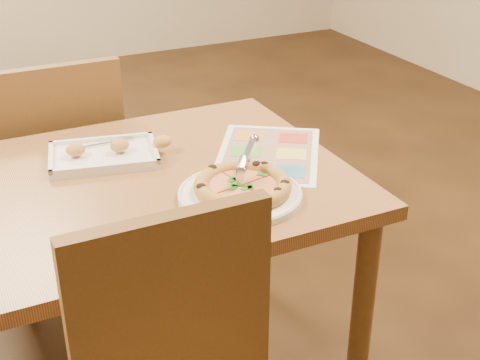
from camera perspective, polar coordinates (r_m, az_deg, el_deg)
name	(u,v)px	position (r m, az deg, el deg)	size (l,w,h in m)	color
dining_table	(105,216)	(1.80, -11.48, -3.00)	(1.30, 0.85, 0.72)	olive
chair_far	(58,153)	(2.36, -15.24, 2.22)	(0.42, 0.42, 0.47)	brown
plate	(240,195)	(1.67, 0.00, -1.28)	(0.31, 0.31, 0.02)	white
pizza	(243,186)	(1.66, 0.22, -0.52)	(0.25, 0.25, 0.04)	gold
pizza_cutter	(246,159)	(1.68, 0.51, 1.79)	(0.11, 0.11, 0.09)	silver
appetizer_tray	(107,155)	(1.90, -11.28, 2.14)	(0.36, 0.26, 0.06)	white
menu	(268,153)	(1.90, 2.42, 2.29)	(0.28, 0.39, 0.01)	white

